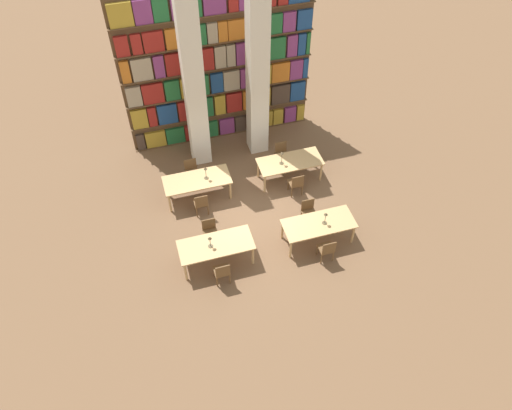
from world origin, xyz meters
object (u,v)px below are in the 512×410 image
Objects in this scene: pillar_center at (258,74)px; desk_lamp_2 at (206,171)px; chair_0 at (222,272)px; reading_table_3 at (290,163)px; reading_table_1 at (319,225)px; reading_table_0 at (216,246)px; chair_6 at (296,183)px; pillar_left at (194,85)px; chair_4 at (201,203)px; chair_7 at (282,153)px; reading_table_2 at (197,181)px; chair_3 at (309,212)px; chair_5 at (192,171)px; desk_lamp_3 at (282,156)px; desk_lamp_1 at (326,216)px; chair_1 at (210,231)px; chair_2 at (327,249)px.

pillar_center is 3.44m from desk_lamp_2.
pillar_center is 6.30m from chair_0.
reading_table_1 is at bearing -91.24° from reading_table_3.
reading_table_0 is 2.37× the size of chair_6.
chair_6 is at bearing -15.07° from desk_lamp_2.
pillar_left reaches higher than chair_4.
pillar_left is 2.64m from desk_lamp_2.
chair_7 reaches higher than reading_table_1.
chair_4 reaches higher than reading_table_2.
chair_4 is 1.91× the size of desk_lamp_2.
reading_table_0 is at bearing 178.27° from reading_table_1.
chair_3 is 1.00× the size of chair_5.
desk_lamp_3 is at bearing 49.98° from chair_0.
chair_0 is 2.02× the size of desk_lamp_1.
chair_7 is at bearing -139.53° from chair_1.
desk_lamp_2 is (-2.71, 2.72, 0.39)m from reading_table_1.
chair_5 is at bearing -89.75° from chair_1.
chair_5 is (-2.55, -1.05, -2.52)m from pillar_center.
chair_0 is (-0.51, -5.18, -2.52)m from pillar_left.
reading_table_1 is at bearing 164.79° from chair_1.
chair_1 is 3.17m from reading_table_1.
desk_lamp_1 reaches higher than chair_6.
reading_table_3 is at bearing -72.67° from pillar_center.
desk_lamp_3 is at bearing -83.47° from chair_3.
chair_3 is 2.02× the size of desk_lamp_1.
chair_1 is 1.00× the size of chair_6.
pillar_left reaches higher than desk_lamp_2.
desk_lamp_1 is 2.77m from desk_lamp_3.
desk_lamp_1 is (0.16, -0.04, 0.37)m from reading_table_1.
chair_3 is at bearing 24.52° from chair_0.
chair_2 and chair_3 have the same top height.
desk_lamp_1 is 0.88× the size of desk_lamp_3.
desk_lamp_1 is at bearing -43.86° from desk_lamp_2.
reading_table_1 is at bearing 165.91° from desk_lamp_1.
reading_table_1 is at bearing 88.70° from chair_2.
pillar_center reaches higher than chair_3.
pillar_left and pillar_center have the same top height.
reading_table_1 is 2.37× the size of chair_7.
desk_lamp_1 reaches higher than reading_table_0.
reading_table_2 is 4.54× the size of desk_lamp_2.
chair_7 is (0.05, 4.19, 0.00)m from chair_2.
reading_table_0 is 0.77m from chair_1.
pillar_center reaches higher than desk_lamp_3.
reading_table_0 is 4.56m from chair_7.
chair_1 is 2.65m from chair_5.
pillar_center is 2.79m from chair_7.
chair_1 is at bearing -97.89° from pillar_left.
chair_5 is 1.00× the size of chair_6.
chair_5 reaches higher than reading_table_3.
reading_table_0 is 1.93m from chair_4.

